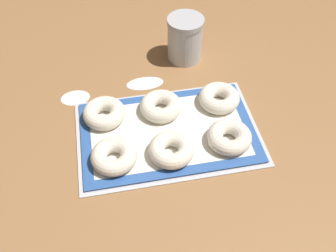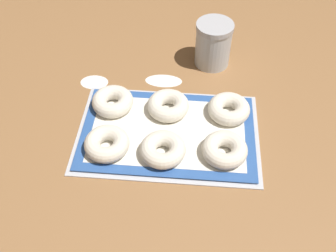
# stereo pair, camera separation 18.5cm
# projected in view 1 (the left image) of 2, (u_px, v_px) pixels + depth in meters

# --- Properties ---
(ground_plane) EXTENTS (2.80, 2.80, 0.00)m
(ground_plane) POSITION_uv_depth(u_px,v_px,m) (176.00, 136.00, 1.05)
(ground_plane) COLOR olive
(baking_tray) EXTENTS (0.49, 0.32, 0.01)m
(baking_tray) POSITION_uv_depth(u_px,v_px,m) (168.00, 133.00, 1.06)
(baking_tray) COLOR silver
(baking_tray) RESTS_ON ground_plane
(baking_mat) EXTENTS (0.46, 0.29, 0.00)m
(baking_mat) POSITION_uv_depth(u_px,v_px,m) (168.00, 132.00, 1.05)
(baking_mat) COLOR #2D569E
(baking_mat) RESTS_ON baking_tray
(bagel_front_left) EXTENTS (0.12, 0.12, 0.04)m
(bagel_front_left) POSITION_uv_depth(u_px,v_px,m) (114.00, 156.00, 0.97)
(bagel_front_left) COLOR silver
(bagel_front_left) RESTS_ON baking_mat
(bagel_front_center) EXTENTS (0.12, 0.12, 0.04)m
(bagel_front_center) POSITION_uv_depth(u_px,v_px,m) (171.00, 150.00, 0.98)
(bagel_front_center) COLOR silver
(bagel_front_center) RESTS_ON baking_mat
(bagel_front_right) EXTENTS (0.12, 0.12, 0.04)m
(bagel_front_right) POSITION_uv_depth(u_px,v_px,m) (229.00, 137.00, 1.01)
(bagel_front_right) COLOR silver
(bagel_front_right) RESTS_ON baking_mat
(bagel_back_left) EXTENTS (0.12, 0.12, 0.04)m
(bagel_back_left) POSITION_uv_depth(u_px,v_px,m) (104.00, 113.00, 1.07)
(bagel_back_left) COLOR silver
(bagel_back_left) RESTS_ON baking_mat
(bagel_back_center) EXTENTS (0.12, 0.12, 0.04)m
(bagel_back_center) POSITION_uv_depth(u_px,v_px,m) (161.00, 106.00, 1.08)
(bagel_back_center) COLOR silver
(bagel_back_center) RESTS_ON baking_mat
(bagel_back_right) EXTENTS (0.12, 0.12, 0.04)m
(bagel_back_right) POSITION_uv_depth(u_px,v_px,m) (219.00, 98.00, 1.10)
(bagel_back_right) COLOR silver
(bagel_back_right) RESTS_ON baking_mat
(flour_canister) EXTENTS (0.11, 0.11, 0.14)m
(flour_canister) POSITION_uv_depth(u_px,v_px,m) (185.00, 39.00, 1.22)
(flour_canister) COLOR silver
(flour_canister) RESTS_ON ground_plane
(flour_patch_near) EXTENTS (0.08, 0.06, 0.00)m
(flour_patch_near) POSITION_uv_depth(u_px,v_px,m) (75.00, 97.00, 1.15)
(flour_patch_near) COLOR white
(flour_patch_near) RESTS_ON ground_plane
(flour_patch_far) EXTENTS (0.11, 0.06, 0.00)m
(flour_patch_far) POSITION_uv_depth(u_px,v_px,m) (145.00, 83.00, 1.19)
(flour_patch_far) COLOR white
(flour_patch_far) RESTS_ON ground_plane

